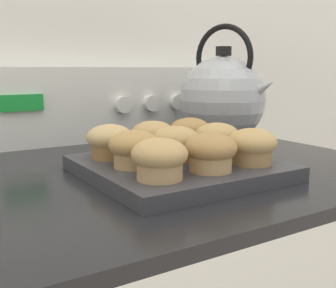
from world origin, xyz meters
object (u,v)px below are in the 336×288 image
(muffin_r0_c0, at_px, (160,159))
(muffin_r0_c1, at_px, (211,152))
(muffin_r1_c2, at_px, (217,139))
(muffin_r1_c0, at_px, (134,148))
(muffin_r2_c1, at_px, (153,136))
(muffin_pan, at_px, (178,168))
(muffin_r0_c2, at_px, (252,146))
(muffin_r2_c2, at_px, (190,132))
(tea_kettle, at_px, (223,98))
(muffin_r1_c1, at_px, (176,143))
(muffin_r2_c0, at_px, (110,141))

(muffin_r0_c0, relative_size, muffin_r0_c1, 1.00)
(muffin_r0_c1, height_order, muffin_r1_c2, same)
(muffin_r1_c0, xyz_separation_m, muffin_r1_c2, (0.15, 0.00, 0.00))
(muffin_r0_c0, distance_m, muffin_r0_c1, 0.08)
(muffin_r2_c1, bearing_deg, muffin_r0_c0, -117.50)
(muffin_pan, height_order, muffin_r0_c1, muffin_r0_c1)
(muffin_pan, distance_m, muffin_r0_c2, 0.12)
(muffin_r2_c2, height_order, tea_kettle, tea_kettle)
(muffin_r1_c0, xyz_separation_m, muffin_r2_c1, (0.08, 0.08, 0.00))
(tea_kettle, bearing_deg, muffin_r1_c1, -142.77)
(tea_kettle, bearing_deg, muffin_pan, -142.22)
(muffin_r2_c2, bearing_deg, muffin_r2_c0, -178.28)
(muffin_r0_c1, distance_m, muffin_r2_c2, 0.18)
(muffin_r1_c0, bearing_deg, muffin_r0_c2, -26.07)
(muffin_r0_c1, height_order, tea_kettle, tea_kettle)
(muffin_r0_c2, bearing_deg, muffin_pan, 135.95)
(muffin_r0_c0, distance_m, tea_kettle, 0.43)
(muffin_r2_c0, distance_m, muffin_r2_c2, 0.16)
(muffin_r0_c2, relative_size, muffin_r2_c2, 1.00)
(muffin_pan, relative_size, muffin_r1_c0, 3.76)
(muffin_r0_c2, height_order, muffin_r1_c2, same)
(muffin_r0_c0, relative_size, muffin_r2_c1, 1.00)
(muffin_r0_c0, xyz_separation_m, muffin_r2_c2, (0.16, 0.16, 0.00))
(muffin_r0_c1, distance_m, muffin_r2_c1, 0.16)
(muffin_r0_c0, height_order, muffin_r0_c2, same)
(muffin_r0_c0, xyz_separation_m, muffin_r2_c0, (0.00, 0.16, 0.00))
(muffin_r0_c1, xyz_separation_m, muffin_r2_c2, (0.08, 0.16, 0.00))
(muffin_r2_c1, xyz_separation_m, tea_kettle, (0.25, 0.11, 0.05))
(muffin_r2_c2, distance_m, tea_kettle, 0.21)
(muffin_pan, relative_size, tea_kettle, 1.07)
(muffin_r1_c0, height_order, muffin_r1_c1, same)
(muffin_r0_c0, xyz_separation_m, muffin_r1_c2, (0.16, 0.08, 0.00))
(muffin_r1_c2, xyz_separation_m, muffin_r2_c0, (-0.16, 0.08, 0.00))
(muffin_r0_c0, bearing_deg, muffin_r2_c1, 62.50)
(muffin_r0_c2, bearing_deg, muffin_r1_c0, 153.93)
(muffin_r2_c0, bearing_deg, muffin_r0_c2, -43.83)
(muffin_r0_c2, distance_m, muffin_r2_c2, 0.16)
(muffin_r2_c0, bearing_deg, muffin_r1_c0, -87.72)
(muffin_r1_c1, height_order, muffin_r2_c1, same)
(muffin_r0_c2, height_order, muffin_r2_c1, same)
(muffin_r2_c1, relative_size, tea_kettle, 0.28)
(muffin_r2_c2, bearing_deg, tea_kettle, 33.33)
(muffin_r2_c0, bearing_deg, muffin_r2_c2, 1.72)
(muffin_r1_c0, height_order, muffin_r2_c1, same)
(muffin_r0_c2, xyz_separation_m, muffin_r2_c1, (-0.08, 0.16, 0.00))
(muffin_r2_c1, xyz_separation_m, muffin_r2_c2, (0.08, 0.00, 0.00))
(muffin_pan, relative_size, muffin_r1_c2, 3.76)
(muffin_r1_c1, bearing_deg, muffin_r2_c0, 136.38)
(muffin_r2_c0, xyz_separation_m, muffin_r2_c2, (0.16, 0.00, 0.00))
(muffin_pan, xyz_separation_m, muffin_r1_c2, (0.08, 0.00, 0.04))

